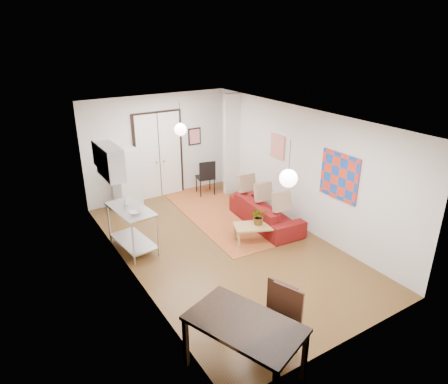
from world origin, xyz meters
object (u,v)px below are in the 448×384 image
black_side_chair (203,173)px  kitchen_counter (132,223)px  sofa (266,212)px  fridge (127,179)px  dining_chair_near (268,312)px  dining_chair_far (274,317)px  dining_table (244,328)px  coffee_table (255,227)px

black_side_chair → kitchen_counter: bearing=46.5°
sofa → kitchen_counter: 3.27m
kitchen_counter → fridge: (0.67, 2.21, 0.18)m
kitchen_counter → dining_chair_near: size_ratio=1.25×
sofa → dining_chair_far: size_ratio=2.05×
black_side_chair → dining_chair_near: bearing=81.0°
kitchen_counter → sofa: bearing=-16.2°
kitchen_counter → dining_chair_far: bearing=-86.0°
kitchen_counter → black_side_chair: size_ratio=1.28×
fridge → dining_table: size_ratio=0.93×
kitchen_counter → black_side_chair: 3.56m
sofa → dining_chair_near: dining_chair_near is taller
coffee_table → dining_chair_far: dining_chair_far is taller
fridge → dining_chair_near: size_ratio=1.54×
fridge → dining_table: (-0.55, -6.30, -0.05)m
sofa → fridge: bearing=46.9°
coffee_table → dining_chair_near: dining_chair_near is taller
kitchen_counter → dining_chair_far: 4.05m
coffee_table → dining_chair_far: (-1.73, -2.84, 0.27)m
coffee_table → fridge: (-1.79, 3.35, 0.47)m
sofa → dining_chair_near: size_ratio=2.05×
dining_chair_near → dining_table: bearing=-88.9°
sofa → coffee_table: sofa is taller
dining_chair_near → dining_chair_far: (0.00, -0.13, 0.00)m
coffee_table → fridge: bearing=118.1°
dining_table → dining_chair_near: bearing=21.8°
sofa → coffee_table: (-0.75, -0.58, 0.04)m
dining_chair_near → black_side_chair: size_ratio=1.03×
sofa → coffee_table: size_ratio=2.08×
dining_chair_near → black_side_chair: (2.19, 5.90, -0.01)m
dining_chair_far → dining_table: bearing=-100.3°
fridge → dining_chair_near: bearing=-97.0°
dining_chair_near → black_side_chair: 6.30m
sofa → black_side_chair: bearing=10.9°
coffee_table → dining_table: (-2.33, -2.95, 0.41)m
fridge → black_side_chair: (2.24, -0.16, -0.21)m
kitchen_counter → coffee_table: bearing=-31.2°
kitchen_counter → fridge: size_ratio=0.81×
dining_table → black_side_chair: 6.75m
sofa → dining_chair_far: 4.24m
sofa → black_side_chair: size_ratio=2.11×
sofa → dining_table: size_ratio=1.23×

